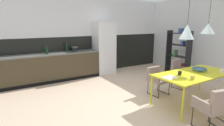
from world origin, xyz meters
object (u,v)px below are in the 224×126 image
at_px(armchair_corner_seat, 215,104).
at_px(fruit_bowl, 199,69).
at_px(refrigerator_column, 104,48).
at_px(open_shelf_unit, 179,51).
at_px(bottle_spice_small, 67,48).
at_px(cooking_pot, 75,49).
at_px(armchair_near_window, 157,77).
at_px(open_book, 170,77).
at_px(bottle_wine_green, 47,51).
at_px(mug_white_ceramic, 193,78).
at_px(dining_table, 195,75).
at_px(pendant_lamp_over_table_near, 187,32).
at_px(mug_dark_espresso, 222,71).
at_px(pendant_lamp_over_table_far, 208,29).
at_px(mug_short_terracotta, 180,73).
at_px(armchair_by_stool, 179,70).

distance_m(armchair_corner_seat, fruit_bowl, 1.39).
relative_size(refrigerator_column, open_shelf_unit, 1.13).
relative_size(fruit_bowl, bottle_spice_small, 1.05).
bearing_deg(armchair_corner_seat, fruit_bowl, 58.05).
height_order(refrigerator_column, bottle_spice_small, refrigerator_column).
distance_m(cooking_pot, open_shelf_unit, 3.77).
relative_size(armchair_near_window, open_book, 2.38).
bearing_deg(open_shelf_unit, armchair_corner_seat, -41.74).
xyz_separation_m(armchair_corner_seat, open_shelf_unit, (2.50, 2.80, 0.35)).
distance_m(armchair_corner_seat, bottle_wine_green, 4.65).
distance_m(fruit_bowl, open_book, 1.02).
bearing_deg(mug_white_ceramic, cooking_pot, 106.60).
height_order(dining_table, armchair_near_window, dining_table).
distance_m(refrigerator_column, pendant_lamp_over_table_near, 3.51).
distance_m(open_book, open_shelf_unit, 3.14).
relative_size(dining_table, mug_dark_espresso, 15.11).
xyz_separation_m(mug_dark_espresso, pendant_lamp_over_table_near, (-0.96, 0.33, 0.90)).
distance_m(open_book, mug_white_ceramic, 0.44).
relative_size(dining_table, bottle_wine_green, 7.41).
bearing_deg(pendant_lamp_over_table_near, pendant_lamp_over_table_far, 1.18).
bearing_deg(bottle_wine_green, mug_short_terracotta, -56.39).
height_order(dining_table, bottle_wine_green, bottle_wine_green).
distance_m(armchair_near_window, fruit_bowl, 1.04).
bearing_deg(pendant_lamp_over_table_near, open_book, 176.35).
xyz_separation_m(mug_short_terracotta, cooking_pot, (-1.18, 3.47, 0.21)).
distance_m(mug_dark_espresso, pendant_lamp_over_table_near, 1.36).
relative_size(armchair_by_stool, mug_dark_espresso, 6.41).
distance_m(mug_white_ceramic, cooking_pot, 3.99).
bearing_deg(mug_short_terracotta, armchair_by_stool, 38.22).
bearing_deg(mug_dark_espresso, cooking_pot, 119.64).
height_order(bottle_spice_small, open_shelf_unit, open_shelf_unit).
xyz_separation_m(dining_table, open_shelf_unit, (1.77, 1.89, 0.16)).
bearing_deg(mug_short_terracotta, pendant_lamp_over_table_far, -2.44).
bearing_deg(mug_white_ceramic, armchair_corner_seat, -111.48).
height_order(fruit_bowl, pendant_lamp_over_table_near, pendant_lamp_over_table_near).
bearing_deg(armchair_near_window, bottle_wine_green, -50.26).
bearing_deg(pendant_lamp_over_table_far, armchair_by_stool, 73.09).
bearing_deg(bottle_wine_green, refrigerator_column, 3.60).
height_order(fruit_bowl, mug_white_ceramic, fruit_bowl).
bearing_deg(open_book, armchair_near_window, 60.42).
relative_size(dining_table, armchair_by_stool, 2.36).
bearing_deg(bottle_spice_small, mug_white_ceramic, -69.86).
relative_size(armchair_corner_seat, open_book, 2.71).
height_order(mug_short_terracotta, pendant_lamp_over_table_near, pendant_lamp_over_table_near).
xyz_separation_m(mug_white_ceramic, open_shelf_unit, (2.25, 2.16, 0.08)).
bearing_deg(open_book, refrigerator_column, 85.55).
height_order(armchair_near_window, armchair_by_stool, armchair_by_stool).
bearing_deg(open_shelf_unit, open_book, -54.04).
bearing_deg(armchair_by_stool, pendant_lamp_over_table_near, 28.67).
bearing_deg(pendant_lamp_over_table_far, bottle_wine_green, 132.21).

